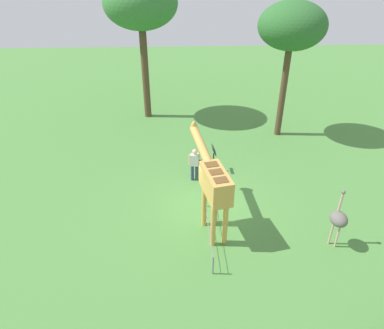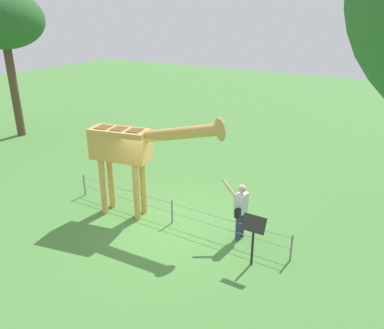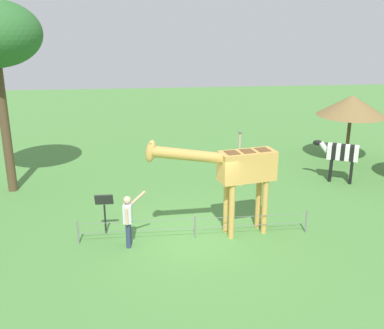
{
  "view_description": "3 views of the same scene",
  "coord_description": "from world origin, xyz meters",
  "px_view_note": "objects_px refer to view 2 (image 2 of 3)",
  "views": [
    {
      "loc": [
        -11.14,
        1.1,
        8.68
      ],
      "look_at": [
        -0.36,
        0.62,
        2.23
      ],
      "focal_mm": 32.19,
      "sensor_mm": 36.0,
      "label": 1
    },
    {
      "loc": [
        5.53,
        -7.91,
        5.72
      ],
      "look_at": [
        0.71,
        0.03,
        2.0
      ],
      "focal_mm": 35.89,
      "sensor_mm": 36.0,
      "label": 2
    },
    {
      "loc": [
        1.45,
        12.61,
        6.53
      ],
      "look_at": [
        0.02,
        -0.54,
        2.16
      ],
      "focal_mm": 42.72,
      "sensor_mm": 36.0,
      "label": 3
    }
  ],
  "objects_px": {
    "giraffe": "(131,148)",
    "info_sign": "(254,230)",
    "tree_west": "(2,21)",
    "visitor": "(240,208)"
  },
  "relations": [
    {
      "from": "giraffe",
      "to": "info_sign",
      "type": "bearing_deg",
      "value": -6.86
    },
    {
      "from": "giraffe",
      "to": "tree_west",
      "type": "distance_m",
      "value": 10.99
    },
    {
      "from": "tree_west",
      "to": "info_sign",
      "type": "height_order",
      "value": "tree_west"
    },
    {
      "from": "info_sign",
      "to": "visitor",
      "type": "bearing_deg",
      "value": 129.37
    },
    {
      "from": "giraffe",
      "to": "tree_west",
      "type": "relative_size",
      "value": 0.6
    },
    {
      "from": "visitor",
      "to": "info_sign",
      "type": "relative_size",
      "value": 1.28
    },
    {
      "from": "info_sign",
      "to": "giraffe",
      "type": "bearing_deg",
      "value": 173.14
    },
    {
      "from": "tree_west",
      "to": "info_sign",
      "type": "xyz_separation_m",
      "value": [
        13.94,
        -3.85,
        -4.37
      ]
    },
    {
      "from": "giraffe",
      "to": "visitor",
      "type": "distance_m",
      "value": 3.48
    },
    {
      "from": "giraffe",
      "to": "info_sign",
      "type": "distance_m",
      "value": 4.18
    }
  ]
}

